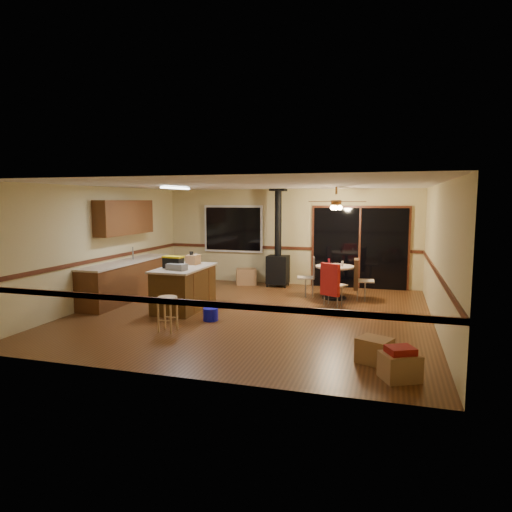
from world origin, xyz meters
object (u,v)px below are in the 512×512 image
at_px(dining_table, 335,276).
at_px(box_under_window, 246,277).
at_px(toolbox_grey, 177,267).
at_px(blue_bucket, 211,314).
at_px(toolbox_black, 173,263).
at_px(chair_near, 331,280).
at_px(box_corner_b, 375,350).
at_px(chair_right, 357,274).
at_px(box_corner_a, 400,367).
at_px(chair_left, 310,272).
at_px(wood_stove, 278,259).
at_px(bar_stool, 168,314).
at_px(kitchen_island, 184,288).

distance_m(dining_table, box_under_window, 2.82).
height_order(toolbox_grey, blue_bucket, toolbox_grey).
bearing_deg(toolbox_black, toolbox_grey, -47.73).
xyz_separation_m(blue_bucket, box_under_window, (-0.50, 3.84, 0.09)).
relative_size(toolbox_black, chair_near, 0.57).
relative_size(box_under_window, box_corner_b, 1.22).
bearing_deg(chair_right, dining_table, -175.76).
distance_m(box_under_window, box_corner_a, 7.06).
bearing_deg(chair_left, wood_stove, 136.07).
bearing_deg(bar_stool, kitchen_island, 105.32).
bearing_deg(chair_near, box_corner_a, -70.25).
bearing_deg(wood_stove, bar_stool, -100.40).
distance_m(kitchen_island, chair_right, 3.98).
distance_m(toolbox_black, box_under_window, 3.46).
distance_m(wood_stove, box_corner_a, 6.58).
xyz_separation_m(blue_bucket, chair_right, (2.56, 2.70, 0.48)).
height_order(toolbox_black, box_corner_a, toolbox_black).
distance_m(wood_stove, blue_bucket, 3.86).
bearing_deg(toolbox_grey, bar_stool, -71.60).
bearing_deg(kitchen_island, chair_left, 41.10).
height_order(chair_right, box_corner_b, chair_right).
distance_m(kitchen_island, blue_bucket, 1.21).
xyz_separation_m(dining_table, box_under_window, (-2.55, 1.18, -0.32)).
distance_m(dining_table, chair_left, 0.61).
height_order(dining_table, chair_left, chair_left).
bearing_deg(box_corner_a, chair_right, 100.48).
relative_size(chair_left, chair_near, 0.74).
height_order(bar_stool, box_corner_b, bar_stool).
xyz_separation_m(bar_stool, box_under_window, (-0.05, 4.72, -0.09)).
relative_size(dining_table, chair_right, 1.28).
distance_m(blue_bucket, dining_table, 3.38).
height_order(kitchen_island, box_corner_b, kitchen_island).
bearing_deg(chair_right, bar_stool, -130.10).
bearing_deg(bar_stool, toolbox_grey, 108.40).
bearing_deg(toolbox_grey, chair_left, 46.99).
bearing_deg(kitchen_island, chair_near, 19.70).
distance_m(toolbox_grey, box_corner_a, 4.95).
bearing_deg(wood_stove, box_corner_b, -62.89).
distance_m(chair_near, box_under_window, 3.30).
xyz_separation_m(bar_stool, chair_right, (3.01, 3.58, 0.29)).
bearing_deg(bar_stool, chair_right, 49.90).
distance_m(toolbox_black, box_corner_a, 5.20).
distance_m(blue_bucket, chair_left, 3.17).
relative_size(dining_table, chair_near, 1.28).
relative_size(wood_stove, chair_near, 3.60).
height_order(bar_stool, box_corner_a, bar_stool).
bearing_deg(kitchen_island, dining_table, 33.20).
bearing_deg(blue_bucket, wood_stove, 83.90).
bearing_deg(toolbox_grey, blue_bucket, -20.36).
bearing_deg(wood_stove, chair_right, -26.76).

